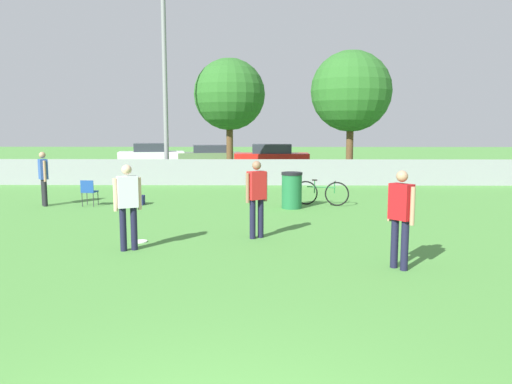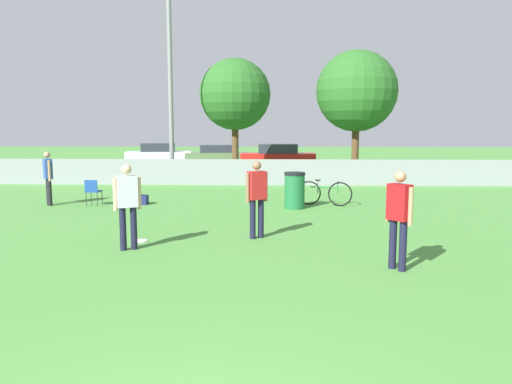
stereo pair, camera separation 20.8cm
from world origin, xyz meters
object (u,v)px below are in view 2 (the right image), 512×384
bicycle_sideline (325,193)px  parked_car_red (278,157)px  tree_far_right (357,91)px  gear_bag_sideline (137,200)px  spectator_in_blue (48,175)px  parked_car_olive (216,155)px  tree_near_pole (235,95)px  folding_chair_sideline (93,190)px  player_defender_red (399,213)px  player_receiver_white (127,201)px  player_thrower_red (257,194)px  frisbee_disc (141,241)px  trash_bin (295,190)px  light_pole (170,46)px  parked_car_white (158,155)px

bicycle_sideline → parked_car_red: (-1.31, 14.09, 0.31)m
tree_far_right → gear_bag_sideline: size_ratio=9.03×
spectator_in_blue → parked_car_olive: 17.29m
tree_near_pole → gear_bag_sideline: bearing=-106.3°
parked_car_olive → folding_chair_sideline: bearing=-106.2°
player_defender_red → spectator_in_blue: (-9.14, 6.85, -0.02)m
player_receiver_white → player_thrower_red: same height
frisbee_disc → parked_car_olive: size_ratio=0.07×
frisbee_disc → trash_bin: trash_bin is taller
player_thrower_red → player_defender_red: bearing=-77.4°
light_pole → folding_chair_sideline: bearing=-100.1°
tree_far_right → trash_bin: (-3.07, -7.83, -3.47)m
trash_bin → gear_bag_sideline: (-4.96, 0.64, -0.40)m
trash_bin → parked_car_red: 14.69m
tree_near_pole → player_defender_red: size_ratio=3.33×
bicycle_sideline → spectator_in_blue: bearing=-162.5°
light_pole → parked_car_red: bearing=58.7°
tree_far_right → gear_bag_sideline: (-8.03, -7.20, -3.88)m
bicycle_sideline → gear_bag_sideline: size_ratio=2.59×
trash_bin → spectator_in_blue: bearing=177.4°
bicycle_sideline → parked_car_white: size_ratio=0.39×
parked_car_red → parked_car_olive: bearing=146.6°
parked_car_white → tree_far_right: bearing=-50.2°
spectator_in_blue → tree_near_pole: bearing=-65.8°
bicycle_sideline → parked_car_red: bearing=111.2°
frisbee_disc → gear_bag_sideline: size_ratio=0.44×
player_defender_red → gear_bag_sideline: player_defender_red is taller
player_thrower_red → spectator_in_blue: player_thrower_red is taller
tree_far_right → player_thrower_red: tree_far_right is taller
player_defender_red → folding_chair_sideline: player_defender_red is taller
player_thrower_red → player_defender_red: same height
player_defender_red → tree_near_pole: bearing=157.1°
folding_chair_sideline → parked_car_white: size_ratio=0.19×
player_thrower_red → trash_bin: 4.26m
tree_near_pole → gear_bag_sideline: tree_near_pole is taller
gear_bag_sideline → tree_near_pole: bearing=73.7°
light_pole → player_receiver_white: light_pole is taller
light_pole → gear_bag_sideline: 8.48m
tree_near_pole → frisbee_disc: tree_near_pole is taller
tree_near_pole → gear_bag_sideline: size_ratio=8.79×
folding_chair_sideline → spectator_in_blue: bearing=3.0°
frisbee_disc → parked_car_white: 21.71m
spectator_in_blue → parked_car_white: (-0.29, 16.35, -0.26)m
player_defender_red → folding_chair_sideline: bearing=-168.4°
bicycle_sideline → player_defender_red: bearing=-70.0°
player_receiver_white → parked_car_red: 20.20m
spectator_in_blue → frisbee_disc: (4.18, -4.88, -0.94)m
folding_chair_sideline → light_pole: bearing=-95.9°
player_thrower_red → gear_bag_sideline: 6.24m
tree_near_pole → player_defender_red: tree_near_pole is taller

